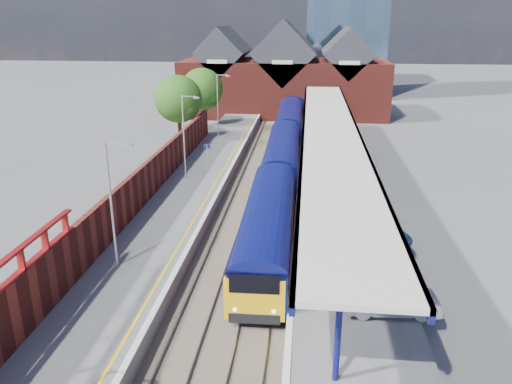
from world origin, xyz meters
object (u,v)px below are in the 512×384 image
Objects in this scene: platform_sign at (207,153)px; parked_car_silver at (391,299)px; lamp_post_c at (185,132)px; train at (287,134)px; lamp_post_b at (113,197)px; parked_car_dark at (364,229)px; lamp_post_d at (219,101)px; parked_car_blue at (379,236)px.

parked_car_silver is at bearing -59.06° from platform_sign.
lamp_post_c is 3.34m from platform_sign.
lamp_post_b is at bearing -105.23° from train.
parked_car_dark is (13.68, -11.17, -3.30)m from lamp_post_c.
train reaches higher than parked_car_silver.
lamp_post_d is at bearing 158.22° from train.
parked_car_silver is at bearing -68.21° from lamp_post_d.
train is 24.73m from parked_car_dark.
platform_sign is (1.36, -14.00, -2.30)m from lamp_post_d.
lamp_post_b is 1.00× the size of lamp_post_d.
platform_sign reaches higher than parked_car_dark.
platform_sign is 0.56× the size of parked_car_silver.
train is 12.67m from platform_sign.
train is at bearing 7.10° from parked_car_silver.
train reaches higher than parked_car_dark.
lamp_post_d is at bearing 30.31° from parked_car_dark.
platform_sign is 24.72m from parked_car_silver.
lamp_post_b and lamp_post_d have the same top height.
lamp_post_c is 1.58× the size of parked_car_silver.
parked_car_silver is (6.21, -32.05, -0.39)m from train.
lamp_post_d is (0.00, 16.00, 0.00)m from lamp_post_c.
lamp_post_b is 14.88m from parked_car_dark.
parked_car_silver is at bearing 176.73° from parked_car_blue.
lamp_post_c is at bearing -121.41° from train.
train is 14.86× the size of parked_car_silver.
lamp_post_c reaches higher than parked_car_blue.
parked_car_silver is at bearing -12.78° from lamp_post_b.
platform_sign is (1.36, 18.00, -2.30)m from lamp_post_b.
parked_car_silver is (14.07, -3.19, -3.26)m from lamp_post_b.
lamp_post_c is 16.00m from lamp_post_d.
train is 13.89× the size of parked_car_dark.
lamp_post_d reaches higher than train.
lamp_post_b and lamp_post_c have the same top height.
parked_car_blue is (14.47, -27.75, -3.44)m from lamp_post_d.
lamp_post_d is 1.76× the size of parked_car_blue.
parked_car_blue is at bearing -74.96° from train.
lamp_post_d is 1.47× the size of parked_car_dark.
lamp_post_b is 1.76× the size of parked_car_blue.
parked_car_blue is at bearing -46.37° from platform_sign.
lamp_post_c reaches higher than parked_car_dark.
lamp_post_c is 24.01m from parked_car_silver.
platform_sign is 0.53× the size of parked_car_dark.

